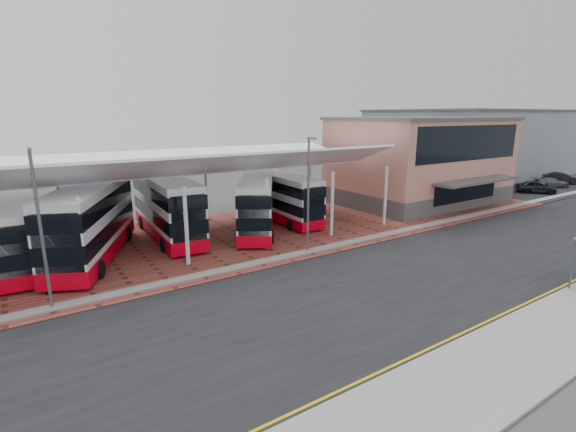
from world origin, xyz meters
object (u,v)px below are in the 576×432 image
Objects in this scene: carpark_car_b at (551,182)px; carpark_car_c at (562,178)px; bus_5 at (282,198)px; bus_2 at (92,222)px; carpark_car_a at (536,187)px; bus_3 at (167,208)px; bus_4 at (257,204)px; bus_1 at (17,234)px; terminal at (420,160)px.

carpark_car_c reaches higher than carpark_car_b.
carpark_car_c is (43.97, -4.40, -1.31)m from bus_5.
bus_2 is 49.85m from carpark_car_a.
carpark_car_a is (49.62, -4.48, -1.70)m from bus_2.
carpark_car_c is at bearing -1.74° from bus_3.
bus_3 is 1.14× the size of bus_5.
bus_5 is at bearing 140.84° from carpark_car_c.
bus_3 is at bearing -166.51° from bus_4.
bus_4 is 47.70m from carpark_car_c.
terminal is at bearing 4.22° from bus_1.
bus_2 is 1.17× the size of bus_5.
carpark_car_a is at bearing 155.98° from carpark_car_c.
bus_5 is 39.89m from carpark_car_b.
carpark_car_b is (55.76, -3.43, -1.82)m from bus_2.
bus_5 is at bearing 118.84° from carpark_car_b.
carpark_car_a is (43.86, -6.64, -1.60)m from bus_3.
carpark_car_c is at bearing 1.29° from bus_1.
bus_3 is 2.64× the size of carpark_car_a.
carpark_car_c is at bearing 29.20° from bus_4.
carpark_car_c is (4.43, 0.70, 0.14)m from carpark_car_b.
carpark_car_a is 6.23m from carpark_car_b.
bus_4 is 2.42× the size of carpark_car_b.
terminal is 22.69m from carpark_car_b.
bus_2 is at bearing -178.81° from terminal.
bus_1 reaches higher than bus_5.
bus_5 is at bearing 130.88° from carpark_car_a.
carpark_car_b is at bearing 21.45° from bus_2.
carpark_car_b is at bearing -10.64° from terminal.
bus_5 is 44.21m from carpark_car_c.
bus_4 is 1.02× the size of bus_5.
terminal is 1.75× the size of bus_1.
terminal reaches higher than bus_1.
bus_4 is at bearing 121.87° from carpark_car_b.
bus_3 is 44.38m from carpark_car_a.
bus_2 is 1.15× the size of bus_4.
bus_3 is 10.47m from bus_5.
carpark_car_a is 10.71m from carpark_car_c.
bus_4 reaches higher than bus_1.
carpark_car_a is at bearing -5.22° from bus_3.
bus_4 is 2.37× the size of carpark_car_a.
bus_5 is 33.99m from carpark_car_a.
bus_1 is 0.89× the size of bus_3.
bus_2 is at bearing 122.68° from carpark_car_b.
carpark_car_c is at bearing -7.41° from terminal.
bus_1 reaches higher than carpark_car_b.
bus_2 is at bearing -171.83° from bus_5.
carpark_car_b is (43.18, -3.26, -1.58)m from bus_4.
bus_2 is 1.03× the size of bus_3.
bus_4 reaches higher than carpark_car_a.
bus_3 reaches higher than bus_4.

